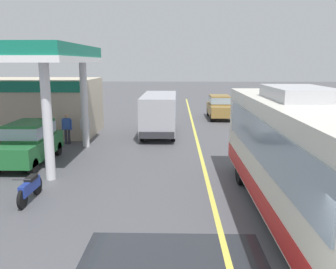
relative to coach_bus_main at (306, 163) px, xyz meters
The scene contains 10 objects.
ground 14.69m from the coach_bus_main, 99.13° to the left, with size 120.00×120.00×0.00m, color #4C4C51.
lane_divider_stripe 9.84m from the coach_bus_main, 103.83° to the left, with size 0.16×50.00×0.01m, color #D8CC4C.
coach_bus_main is the anchor object (origin of this frame).
gas_station_roadside 15.95m from the coach_bus_main, 138.64° to the left, with size 9.10×11.95×5.10m.
car_at_pump 11.52m from the coach_bus_main, 149.61° to the left, with size 1.70×4.20×1.82m.
minibus_opposing_lane 13.30m from the coach_bus_main, 110.00° to the left, with size 2.04×6.13×2.44m.
motorcycle_parked_forecourt 8.37m from the coach_bus_main, behind, with size 0.55×1.80×0.92m.
pedestrian_near_pump 12.98m from the coach_bus_main, 130.77° to the left, with size 0.55×0.22×1.66m.
pedestrian_by_shop 13.47m from the coach_bus_main, 134.39° to the left, with size 0.55×0.22×1.66m.
car_trailing_behind_bus 18.99m from the coach_bus_main, 90.28° to the left, with size 1.70×4.20×1.82m.
Camera 1 is at (-1.16, -3.76, 4.37)m, focal length 38.44 mm.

